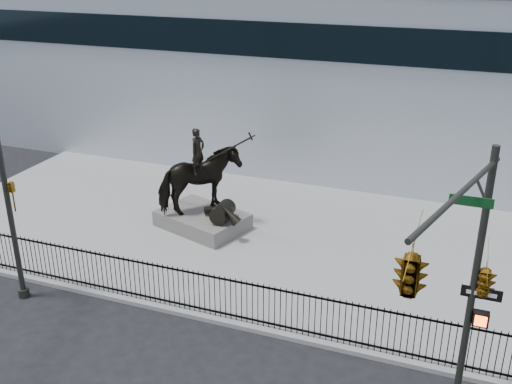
% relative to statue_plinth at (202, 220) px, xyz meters
% --- Properties ---
extents(ground, '(120.00, 120.00, 0.00)m').
position_rel_statue_plinth_xyz_m(ground, '(3.50, -6.91, -0.47)').
color(ground, black).
rests_on(ground, ground).
extents(plaza, '(30.00, 12.00, 0.15)m').
position_rel_statue_plinth_xyz_m(plaza, '(3.50, 0.09, -0.40)').
color(plaza, gray).
rests_on(plaza, ground).
extents(building, '(44.00, 14.00, 9.00)m').
position_rel_statue_plinth_xyz_m(building, '(3.50, 13.09, 4.03)').
color(building, '#AFB5BF').
rests_on(building, ground).
extents(picket_fence, '(22.10, 0.10, 1.50)m').
position_rel_statue_plinth_xyz_m(picket_fence, '(3.50, -5.66, 0.43)').
color(picket_fence, black).
rests_on(picket_fence, plaza).
extents(statue_plinth, '(4.03, 3.33, 0.65)m').
position_rel_statue_plinth_xyz_m(statue_plinth, '(0.00, 0.00, 0.00)').
color(statue_plinth, '#605D58').
rests_on(statue_plinth, plaza).
extents(equestrian_statue, '(4.25, 3.33, 3.77)m').
position_rel_statue_plinth_xyz_m(equestrian_statue, '(0.06, -0.02, 1.69)').
color(equestrian_statue, black).
rests_on(equestrian_statue, statue_plinth).
extents(traffic_signal_right, '(2.17, 6.86, 7.00)m').
position_rel_statue_plinth_xyz_m(traffic_signal_right, '(9.96, -8.91, 4.38)').
color(traffic_signal_right, '#282A24').
rests_on(traffic_signal_right, ground).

